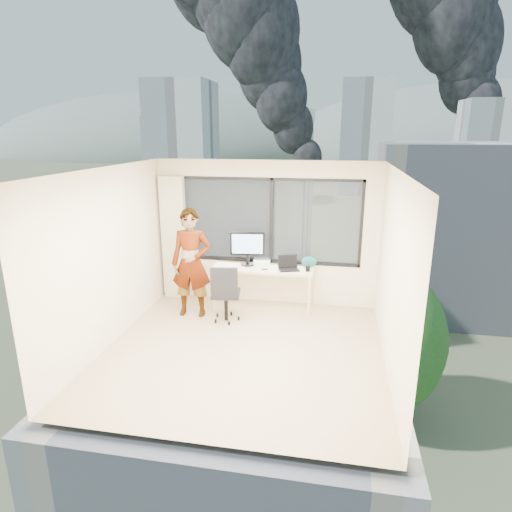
% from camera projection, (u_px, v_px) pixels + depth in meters
% --- Properties ---
extents(floor, '(4.00, 4.00, 0.01)m').
position_uv_depth(floor, '(244.00, 350.00, 6.31)').
color(floor, tan).
rests_on(floor, ground).
extents(ceiling, '(4.00, 4.00, 0.01)m').
position_uv_depth(ceiling, '(242.00, 170.00, 5.58)').
color(ceiling, white).
rests_on(ceiling, ground).
extents(wall_front, '(4.00, 0.01, 2.60)m').
position_uv_depth(wall_front, '(198.00, 329.00, 4.05)').
color(wall_front, beige).
rests_on(wall_front, ground).
extents(wall_left, '(0.01, 4.00, 2.60)m').
position_uv_depth(wall_left, '(109.00, 258.00, 6.29)').
color(wall_left, beige).
rests_on(wall_left, ground).
extents(wall_right, '(0.01, 4.00, 2.60)m').
position_uv_depth(wall_right, '(394.00, 274.00, 5.59)').
color(wall_right, beige).
rests_on(wall_right, ground).
extents(window_wall, '(3.30, 0.16, 1.55)m').
position_uv_depth(window_wall, '(269.00, 221.00, 7.76)').
color(window_wall, black).
rests_on(window_wall, ground).
extents(curtain, '(0.45, 0.14, 2.30)m').
position_uv_depth(curtain, '(174.00, 238.00, 8.06)').
color(curtain, '#EFE7BB').
rests_on(curtain, floor).
extents(desk, '(1.80, 0.60, 0.75)m').
position_uv_depth(desk, '(263.00, 287.00, 7.77)').
color(desk, '#CFB98B').
rests_on(desk, floor).
extents(chair, '(0.59, 0.59, 1.02)m').
position_uv_depth(chair, '(226.00, 292.00, 7.17)').
color(chair, black).
rests_on(chair, floor).
extents(person, '(0.71, 0.50, 1.86)m').
position_uv_depth(person, '(191.00, 263.00, 7.30)').
color(person, '#2D2D33').
rests_on(person, floor).
extents(monitor, '(0.63, 0.21, 0.61)m').
position_uv_depth(monitor, '(247.00, 248.00, 7.72)').
color(monitor, black).
rests_on(monitor, desk).
extents(game_console, '(0.33, 0.29, 0.07)m').
position_uv_depth(game_console, '(262.00, 261.00, 7.88)').
color(game_console, white).
rests_on(game_console, desk).
extents(laptop, '(0.44, 0.45, 0.22)m').
position_uv_depth(laptop, '(289.00, 264.00, 7.49)').
color(laptop, black).
rests_on(laptop, desk).
extents(cellphone, '(0.12, 0.08, 0.01)m').
position_uv_depth(cellphone, '(265.00, 269.00, 7.54)').
color(cellphone, black).
rests_on(cellphone, desk).
extents(pen_cup, '(0.09, 0.09, 0.10)m').
position_uv_depth(pen_cup, '(308.00, 268.00, 7.44)').
color(pen_cup, black).
rests_on(pen_cup, desk).
extents(handbag, '(0.29, 0.20, 0.20)m').
position_uv_depth(handbag, '(309.00, 262.00, 7.65)').
color(handbag, '#0D4D53').
rests_on(handbag, desk).
extents(exterior_ground, '(400.00, 400.00, 0.04)m').
position_uv_depth(exterior_ground, '(332.00, 192.00, 123.49)').
color(exterior_ground, '#515B3D').
rests_on(exterior_ground, ground).
extents(near_bldg_a, '(16.00, 12.00, 14.00)m').
position_uv_depth(near_bldg_a, '(216.00, 249.00, 38.16)').
color(near_bldg_a, beige).
rests_on(near_bldg_a, exterior_ground).
extents(near_bldg_b, '(14.00, 13.00, 16.00)m').
position_uv_depth(near_bldg_b, '(448.00, 228.00, 41.75)').
color(near_bldg_b, beige).
rests_on(near_bldg_b, exterior_ground).
extents(far_tower_a, '(14.00, 14.00, 28.00)m').
position_uv_depth(far_tower_a, '(183.00, 144.00, 102.11)').
color(far_tower_a, silver).
rests_on(far_tower_a, exterior_ground).
extents(far_tower_b, '(13.00, 13.00, 30.00)m').
position_uv_depth(far_tower_b, '(364.00, 138.00, 117.89)').
color(far_tower_b, silver).
rests_on(far_tower_b, exterior_ground).
extents(far_tower_c, '(15.00, 15.00, 26.00)m').
position_uv_depth(far_tower_c, '(485.00, 144.00, 130.83)').
color(far_tower_c, silver).
rests_on(far_tower_c, exterior_ground).
extents(far_tower_d, '(16.00, 14.00, 22.00)m').
position_uv_depth(far_tower_d, '(170.00, 147.00, 159.24)').
color(far_tower_d, silver).
rests_on(far_tower_d, exterior_ground).
extents(hill_a, '(288.00, 216.00, 90.00)m').
position_uv_depth(hill_a, '(179.00, 153.00, 333.30)').
color(hill_a, slate).
rests_on(hill_a, exterior_ground).
extents(hill_b, '(300.00, 220.00, 96.00)m').
position_uv_depth(hill_b, '(485.00, 156.00, 294.72)').
color(hill_b, slate).
rests_on(hill_b, exterior_ground).
extents(tree_a, '(7.00, 7.00, 8.00)m').
position_uv_depth(tree_a, '(99.00, 310.00, 32.68)').
color(tree_a, '#24531B').
rests_on(tree_a, exterior_ground).
extents(tree_b, '(7.60, 7.60, 9.00)m').
position_uv_depth(tree_b, '(376.00, 354.00, 25.25)').
color(tree_b, '#24531B').
rests_on(tree_b, exterior_ground).
extents(smoke_plume_a, '(40.00, 24.00, 90.00)m').
position_uv_depth(smoke_plume_a, '(310.00, 14.00, 138.72)').
color(smoke_plume_a, black).
rests_on(smoke_plume_a, exterior_ground).
extents(smoke_plume_b, '(30.00, 18.00, 70.00)m').
position_uv_depth(smoke_plume_b, '(501.00, 58.00, 149.56)').
color(smoke_plume_b, black).
rests_on(smoke_plume_b, exterior_ground).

